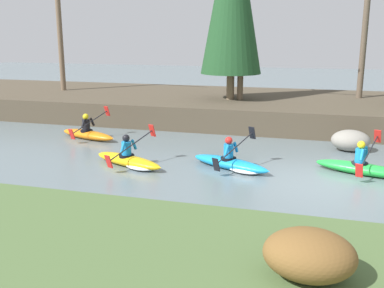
{
  "coord_description": "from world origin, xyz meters",
  "views": [
    {
      "loc": [
        -0.19,
        -12.42,
        4.03
      ],
      "look_at": [
        -4.11,
        1.26,
        0.55
      ],
      "focal_mm": 42.0,
      "sensor_mm": 36.0,
      "label": 1
    }
  ],
  "objects_px": {
    "kayaker_lead": "(362,167)",
    "boulder_midstream": "(351,140)",
    "kayaker_trailing": "(131,160)",
    "kayaker_middle": "(233,163)",
    "kayaker_far_back": "(88,133)"
  },
  "relations": [
    {
      "from": "kayaker_middle",
      "to": "boulder_midstream",
      "type": "xyz_separation_m",
      "value": [
        3.57,
        3.39,
        0.18
      ]
    },
    {
      "from": "kayaker_lead",
      "to": "kayaker_trailing",
      "type": "relative_size",
      "value": 1.01
    },
    {
      "from": "kayaker_lead",
      "to": "boulder_midstream",
      "type": "bearing_deg",
      "value": 112.35
    },
    {
      "from": "kayaker_lead",
      "to": "boulder_midstream",
      "type": "xyz_separation_m",
      "value": [
        -0.18,
        2.81,
        0.16
      ]
    },
    {
      "from": "kayaker_lead",
      "to": "kayaker_trailing",
      "type": "height_order",
      "value": "same"
    },
    {
      "from": "kayaker_lead",
      "to": "kayaker_middle",
      "type": "distance_m",
      "value": 3.8
    },
    {
      "from": "kayaker_lead",
      "to": "boulder_midstream",
      "type": "distance_m",
      "value": 2.82
    },
    {
      "from": "kayaker_middle",
      "to": "kayaker_far_back",
      "type": "relative_size",
      "value": 0.99
    },
    {
      "from": "kayaker_middle",
      "to": "kayaker_trailing",
      "type": "xyz_separation_m",
      "value": [
        -3.14,
        -0.56,
        0.0
      ]
    },
    {
      "from": "kayaker_far_back",
      "to": "kayaker_trailing",
      "type": "bearing_deg",
      "value": -26.11
    },
    {
      "from": "kayaker_middle",
      "to": "kayaker_far_back",
      "type": "height_order",
      "value": "same"
    },
    {
      "from": "kayaker_trailing",
      "to": "kayaker_far_back",
      "type": "xyz_separation_m",
      "value": [
        -3.16,
        3.07,
        0.02
      ]
    },
    {
      "from": "kayaker_far_back",
      "to": "kayaker_lead",
      "type": "bearing_deg",
      "value": 7.12
    },
    {
      "from": "kayaker_lead",
      "to": "kayaker_far_back",
      "type": "height_order",
      "value": "same"
    },
    {
      "from": "kayaker_lead",
      "to": "kayaker_middle",
      "type": "xyz_separation_m",
      "value": [
        -3.76,
        -0.57,
        -0.02
      ]
    }
  ]
}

